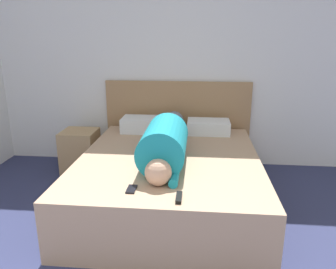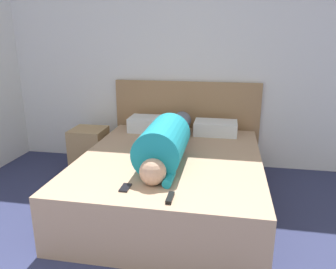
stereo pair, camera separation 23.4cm
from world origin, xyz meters
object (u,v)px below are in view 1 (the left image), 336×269
at_px(pillow_second, 208,127).
at_px(pillow_near_headboard, 144,124).
at_px(bed, 169,180).
at_px(tv_remote, 179,197).
at_px(nightstand, 80,151).
at_px(person_lying, 166,141).
at_px(cell_phone, 132,189).

bearing_deg(pillow_second, pillow_near_headboard, 180.00).
distance_m(bed, tv_remote, 0.88).
bearing_deg(nightstand, bed, -32.05).
bearing_deg(person_lying, pillow_near_headboard, 112.24).
height_order(bed, pillow_second, pillow_second).
distance_m(bed, person_lying, 0.41).
relative_size(pillow_near_headboard, tv_remote, 3.32).
relative_size(nightstand, person_lying, 0.30).
bearing_deg(tv_remote, bed, 99.57).
height_order(pillow_near_headboard, pillow_second, pillow_near_headboard).
distance_m(bed, pillow_near_headboard, 0.93).
xyz_separation_m(nightstand, person_lying, (1.10, -0.76, 0.40)).
xyz_separation_m(bed, pillow_second, (0.37, 0.78, 0.32)).
height_order(bed, cell_phone, cell_phone).
bearing_deg(cell_phone, nightstand, 122.67).
height_order(pillow_second, tv_remote, pillow_second).
distance_m(nightstand, cell_phone, 1.71).
height_order(pillow_near_headboard, cell_phone, pillow_near_headboard).
xyz_separation_m(pillow_second, cell_phone, (-0.58, -1.51, -0.07)).
distance_m(person_lying, cell_phone, 0.71).
distance_m(bed, pillow_second, 0.92).
height_order(pillow_second, cell_phone, pillow_second).
bearing_deg(nightstand, pillow_near_headboard, 6.11).
relative_size(tv_remote, cell_phone, 1.15).
distance_m(pillow_near_headboard, tv_remote, 1.69).
xyz_separation_m(bed, pillow_near_headboard, (-0.37, 0.78, 0.33)).
xyz_separation_m(person_lying, tv_remote, (0.17, -0.77, -0.15)).
distance_m(nightstand, person_lying, 1.40).
xyz_separation_m(nightstand, tv_remote, (1.26, -1.53, 0.25)).
relative_size(pillow_near_headboard, cell_phone, 3.83).
height_order(person_lying, cell_phone, person_lying).
distance_m(pillow_near_headboard, cell_phone, 1.52).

